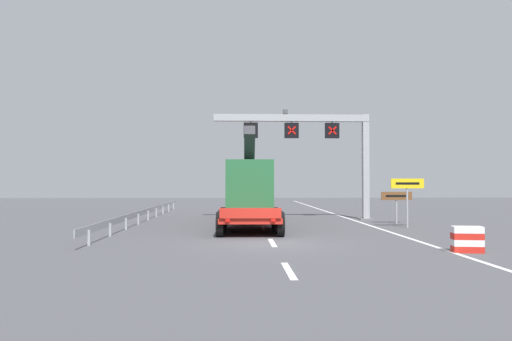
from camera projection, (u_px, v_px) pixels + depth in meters
ground at (268, 243)px, 19.26m from camera, size 112.00×112.00×0.00m
lane_markings at (255, 213)px, 37.81m from camera, size 0.20×51.71×0.01m
edge_line_right at (351, 220)px, 31.50m from camera, size 0.20×63.00×0.01m
overhead_lane_gantry at (314, 136)px, 31.58m from camera, size 10.35×0.90×7.15m
heavy_haul_truck_red at (249, 190)px, 29.01m from camera, size 3.20×14.10×5.30m
exit_sign_yellow at (407, 190)px, 25.81m from camera, size 1.77×0.15×2.62m
tourist_info_sign_brown at (397, 199)px, 28.30m from camera, size 1.81×0.15×1.87m
crash_barrier_striped at (467, 239)px, 16.77m from camera, size 1.06×0.64×0.90m
guardrail_left at (148, 211)px, 30.99m from camera, size 0.13×28.00×0.76m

